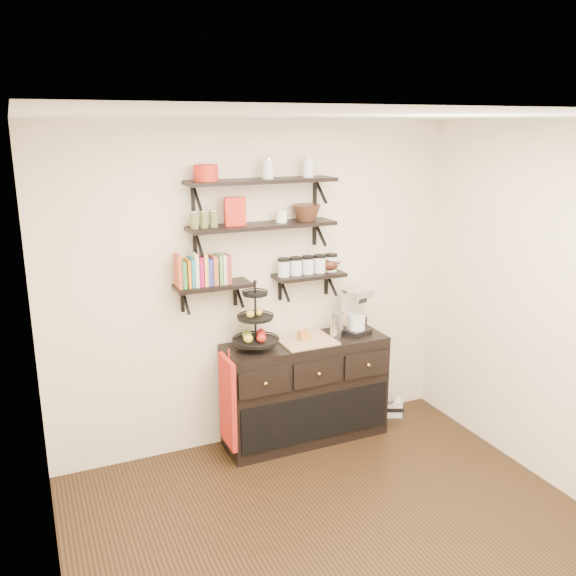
{
  "coord_description": "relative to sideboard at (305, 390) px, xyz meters",
  "views": [
    {
      "loc": [
        -1.76,
        -2.83,
        2.66
      ],
      "look_at": [
        0.01,
        1.15,
        1.49
      ],
      "focal_mm": 38.0,
      "sensor_mm": 36.0,
      "label": 1
    }
  ],
  "objects": [
    {
      "name": "shelf_low_left",
      "position": [
        -0.76,
        0.12,
        0.98
      ],
      "size": [
        0.6,
        0.25,
        0.23
      ],
      "color": "black",
      "rests_on": "back_wall"
    },
    {
      "name": "left_wall",
      "position": [
        -2.09,
        -1.51,
        0.9
      ],
      "size": [
        0.02,
        3.5,
        2.7
      ],
      "primitive_type": "cube",
      "color": "#F2EACD",
      "rests_on": "ground"
    },
    {
      "name": "coffee_maker",
      "position": [
        0.49,
        0.03,
        0.64
      ],
      "size": [
        0.26,
        0.26,
        0.39
      ],
      "rotation": [
        0.0,
        0.0,
        0.3
      ],
      "color": "black",
      "rests_on": "sideboard"
    },
    {
      "name": "cookbooks",
      "position": [
        -0.81,
        0.12,
        1.11
      ],
      "size": [
        0.43,
        0.15,
        0.26
      ],
      "color": "#AE4329",
      "rests_on": "shelf_low_left"
    },
    {
      "name": "ramekins",
      "position": [
        -0.17,
        0.1,
        1.5
      ],
      "size": [
        0.09,
        0.09,
        0.1
      ],
      "primitive_type": "cylinder",
      "color": "white",
      "rests_on": "shelf_mid"
    },
    {
      "name": "walnut_bowl",
      "position": [
        0.04,
        0.1,
        1.51
      ],
      "size": [
        0.24,
        0.24,
        0.13
      ],
      "primitive_type": null,
      "color": "black",
      "rests_on": "shelf_mid"
    },
    {
      "name": "radio",
      "position": [
        0.88,
        0.08,
        -0.36
      ],
      "size": [
        0.34,
        0.27,
        0.18
      ],
      "rotation": [
        0.0,
        0.0,
        -0.41
      ],
      "color": "silver",
      "rests_on": "floor"
    },
    {
      "name": "recipe_box",
      "position": [
        -0.56,
        0.1,
        1.56
      ],
      "size": [
        0.17,
        0.08,
        0.22
      ],
      "primitive_type": "cube",
      "rotation": [
        0.0,
        0.0,
        -0.11
      ],
      "color": "red",
      "rests_on": "shelf_mid"
    },
    {
      "name": "candle",
      "position": [
        -0.02,
        0.0,
        0.5
      ],
      "size": [
        0.08,
        0.08,
        0.08
      ],
      "primitive_type": "cube",
      "color": "#B76D2A",
      "rests_on": "sideboard"
    },
    {
      "name": "floor",
      "position": [
        -0.34,
        -1.51,
        -0.45
      ],
      "size": [
        3.5,
        3.5,
        0.0
      ],
      "primitive_type": "plane",
      "color": "black",
      "rests_on": "ground"
    },
    {
      "name": "shelf_mid",
      "position": [
        -0.34,
        0.1,
        1.43
      ],
      "size": [
        1.2,
        0.27,
        0.23
      ],
      "color": "black",
      "rests_on": "back_wall"
    },
    {
      "name": "apron",
      "position": [
        -0.73,
        -0.1,
        0.08
      ],
      "size": [
        0.04,
        0.32,
        0.74
      ],
      "primitive_type": "cube",
      "color": "maroon",
      "rests_on": "sideboard"
    },
    {
      "name": "shelf_top",
      "position": [
        -0.34,
        0.1,
        1.78
      ],
      "size": [
        1.2,
        0.27,
        0.23
      ],
      "color": "black",
      "rests_on": "back_wall"
    },
    {
      "name": "thermal_carafe",
      "position": [
        0.28,
        -0.02,
        0.56
      ],
      "size": [
        0.11,
        0.11,
        0.22
      ],
      "primitive_type": "cylinder",
      "color": "silver",
      "rests_on": "sideboard"
    },
    {
      "name": "fruit_stand",
      "position": [
        -0.44,
        0.0,
        0.64
      ],
      "size": [
        0.37,
        0.37,
        0.55
      ],
      "rotation": [
        0.0,
        0.0,
        -0.32
      ],
      "color": "black",
      "rests_on": "sideboard"
    },
    {
      "name": "ceiling",
      "position": [
        -0.34,
        -1.51,
        2.25
      ],
      "size": [
        3.5,
        3.5,
        0.02
      ],
      "primitive_type": "cube",
      "color": "white",
      "rests_on": "back_wall"
    },
    {
      "name": "back_wall",
      "position": [
        -0.34,
        0.24,
        0.9
      ],
      "size": [
        3.5,
        0.02,
        2.7
      ],
      "primitive_type": "cube",
      "color": "#F2EACD",
      "rests_on": "ground"
    },
    {
      "name": "red_pot",
      "position": [
        -0.79,
        0.1,
        1.86
      ],
      "size": [
        0.18,
        0.18,
        0.12
      ],
      "primitive_type": "cylinder",
      "color": "red",
      "rests_on": "shelf_top"
    },
    {
      "name": "glass_canisters",
      "position": [
        0.07,
        0.12,
        1.06
      ],
      "size": [
        0.54,
        0.1,
        0.13
      ],
      "color": "silver",
      "rests_on": "shelf_low_right"
    },
    {
      "name": "shelf_low_right",
      "position": [
        0.08,
        0.12,
        0.98
      ],
      "size": [
        0.6,
        0.25,
        0.23
      ],
      "color": "black",
      "rests_on": "back_wall"
    },
    {
      "name": "teapot",
      "position": [
        0.28,
        0.12,
        1.07
      ],
      "size": [
        0.21,
        0.17,
        0.14
      ],
      "primitive_type": null,
      "rotation": [
        0.0,
        0.0,
        -0.22
      ],
      "color": "#3A1A11",
      "rests_on": "shelf_low_right"
    },
    {
      "name": "sideboard",
      "position": [
        0.0,
        0.0,
        0.0
      ],
      "size": [
        1.4,
        0.5,
        0.92
      ],
      "color": "black",
      "rests_on": "floor"
    }
  ]
}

